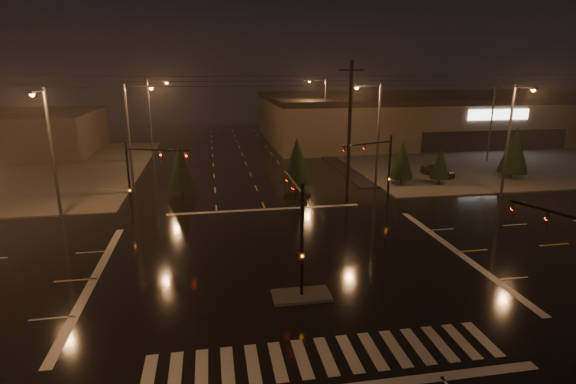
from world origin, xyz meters
name	(u,v)px	position (x,y,z in m)	size (l,w,h in m)	color
ground	(288,264)	(0.00, 0.00, 0.00)	(140.00, 140.00, 0.00)	black
sidewalk_ne	(469,155)	(30.00, 30.00, 0.06)	(36.00, 36.00, 0.12)	#44413C
median_island	(301,295)	(0.00, -4.00, 0.07)	(3.00, 1.60, 0.15)	#44413C
crosswalk	(326,356)	(0.00, -9.00, 0.01)	(15.00, 2.60, 0.01)	beige
stop_bar_far	(265,209)	(0.00, 11.00, 0.01)	(16.00, 0.50, 0.01)	beige
parking_lot	(512,157)	(35.00, 28.00, 0.04)	(50.00, 24.00, 0.08)	black
retail_building	(446,114)	(35.00, 45.99, 3.84)	(60.20, 28.30, 7.20)	#6A5B4C
signal_mast_median	(298,222)	(0.00, -3.07, 3.75)	(0.25, 4.59, 6.00)	black
signal_mast_ne	(380,163)	(9.50, 10.14, 3.79)	(4.84, 1.86, 6.00)	black
signal_mast_nw	(141,172)	(-9.50, 10.14, 3.79)	(4.84, 1.86, 6.00)	black
signal_mast_se	(576,262)	(10.23, -9.75, 3.71)	(1.55, 3.87, 6.00)	black
streetlight_1	(132,132)	(-11.18, 18.00, 5.80)	(2.77, 0.32, 10.00)	#38383A
streetlight_2	(152,114)	(-11.18, 34.00, 5.80)	(2.77, 0.32, 10.00)	#38383A
streetlight_3	(375,129)	(11.18, 16.00, 5.80)	(2.77, 0.32, 10.00)	#38383A
streetlight_4	(323,110)	(11.18, 36.00, 5.80)	(2.77, 0.32, 10.00)	#38383A
streetlight_5	(50,146)	(-16.00, 11.18, 5.80)	(0.32, 2.77, 10.00)	#38383A
streetlight_6	(511,133)	(22.00, 11.18, 5.80)	(0.32, 2.77, 10.00)	#38383A
utility_pole_1	(349,129)	(8.00, 14.00, 6.13)	(2.20, 0.32, 12.00)	black
conifer_0	(402,160)	(14.50, 16.85, 2.56)	(2.38, 2.38, 4.42)	black
conifer_1	(440,163)	(18.21, 16.06, 2.22)	(1.95, 1.95, 3.75)	black
conifer_2	(515,150)	(27.20, 17.33, 3.08)	(3.05, 3.05, 5.47)	black
conifer_3	(180,167)	(-7.01, 16.49, 2.70)	(2.56, 2.56, 4.70)	black
conifer_4	(297,160)	(3.82, 16.84, 2.89)	(2.80, 2.80, 5.08)	black
car_parked	(438,171)	(19.77, 19.31, 0.66)	(1.56, 3.87, 1.32)	black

